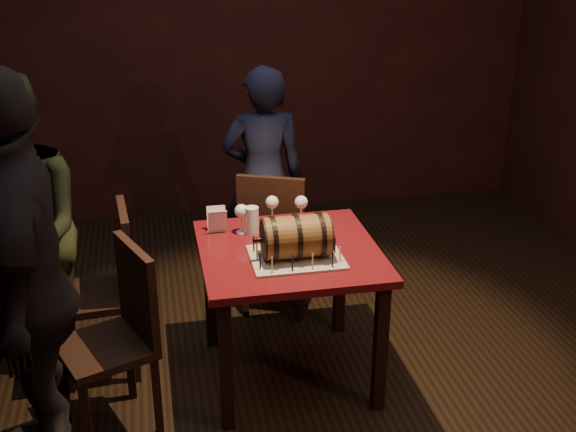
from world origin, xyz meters
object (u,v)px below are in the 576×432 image
Objects in this scene: wine_glass_mid at (272,204)px; person_left_front at (23,288)px; pub_table at (289,268)px; chair_left_rear at (110,282)px; person_left_rear at (20,233)px; chair_left_front at (120,330)px; pint_of_ale at (252,221)px; barrel_cake at (296,237)px; wine_glass_left at (241,212)px; chair_back at (275,235)px; wine_glass_right at (301,203)px; person_back at (263,179)px.

person_left_front is (-1.18, -0.82, 0.05)m from wine_glass_mid.
chair_left_rear is (-0.91, 0.25, -0.12)m from pub_table.
chair_left_front is at bearing 16.28° from person_left_rear.
person_left_rear is at bearing 175.12° from pint_of_ale.
person_left_rear is (-1.35, 0.44, -0.05)m from barrel_cake.
chair_left_rear is at bearing 56.59° from person_left_rear.
barrel_cake is 2.37× the size of wine_glass_left.
chair_left_front is at bearing -134.72° from chair_back.
wine_glass_right reaches higher than pint_of_ale.
wine_glass_right is 0.10× the size of person_left_rear.
pub_table is 0.49× the size of person_left_front.
person_left_front is (-1.05, -0.71, 0.09)m from pint_of_ale.
person_left_rear is at bearing 179.29° from wine_glass_right.
chair_back is at bearing 65.79° from pint_of_ale.
barrel_cake is 0.38m from pint_of_ale.
person_left_rear reaches higher than wine_glass_mid.
pint_of_ale is at bearing -2.53° from chair_left_rear.
pint_of_ale is at bearing -163.72° from wine_glass_right.
wine_glass_mid is 0.11× the size of person_back.
barrel_cake reaches higher than chair_left_rear.
chair_back is at bearing 59.28° from wine_glass_left.
wine_glass_left is 1.24m from person_left_front.
pub_table is 1.39m from person_left_rear.
chair_back is at bearing 45.28° from chair_left_front.
pint_of_ale is (0.05, -0.02, -0.05)m from wine_glass_left.
chair_left_front is at bearing -145.32° from wine_glass_mid.
pub_table is 0.97× the size of chair_back.
barrel_cake is 1.27m from person_left_front.
person_left_rear is at bearing -175.23° from person_left_front.
person_back reaches higher than chair_back.
person_left_front reaches higher than pint_of_ale.
chair_left_front is at bearing -164.27° from pub_table.
pint_of_ale is at bearing -114.21° from chair_back.
person_back is 0.90× the size of person_left_rear.
chair_left_rear is (-0.96, -0.42, 0.00)m from chair_back.
wine_glass_mid is at bearing 26.52° from wine_glass_left.
person_left_rear is at bearing 176.08° from wine_glass_left.
person_left_front is (-1.33, -0.79, 0.05)m from wine_glass_right.
wine_glass_right is at bearing 28.90° from chair_left_front.
pub_table is 0.97× the size of chair_left_front.
wine_glass_right reaches higher than pub_table.
wine_glass_left is 0.79m from chair_left_rear.
person_left_front is at bearing -143.72° from wine_glass_left.
chair_left_rear is 1.00× the size of chair_left_front.
barrel_cake is 0.41× the size of chair_back.
person_left_front reaches higher than person_left_rear.
pub_table is at bearing 107.53° from person_left_front.
pub_table is 0.40m from wine_glass_mid.
person_left_rear is (-1.34, 0.32, 0.17)m from pub_table.
chair_left_rear is 0.51× the size of person_left_front.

